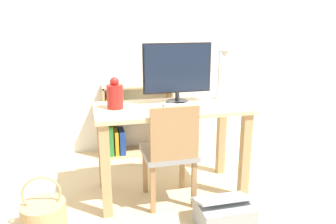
# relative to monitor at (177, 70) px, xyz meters

# --- Properties ---
(ground_plane) EXTENTS (10.00, 10.00, 0.00)m
(ground_plane) POSITION_rel_monitor_xyz_m (-0.08, -0.11, -1.02)
(ground_plane) COLOR #CCB284
(wall_back) EXTENTS (8.00, 0.05, 2.60)m
(wall_back) POSITION_rel_monitor_xyz_m (-0.08, 1.00, 0.28)
(wall_back) COLOR silver
(wall_back) RESTS_ON ground_plane
(desk) EXTENTS (1.21, 0.59, 0.75)m
(desk) POSITION_rel_monitor_xyz_m (-0.08, -0.11, -0.44)
(desk) COLOR #D8BC8C
(desk) RESTS_ON ground_plane
(monitor) EXTENTS (0.57, 0.18, 0.49)m
(monitor) POSITION_rel_monitor_xyz_m (0.00, 0.00, 0.00)
(monitor) COLOR #232326
(monitor) RESTS_ON desk
(keyboard) EXTENTS (0.35, 0.13, 0.02)m
(keyboard) POSITION_rel_monitor_xyz_m (0.03, -0.12, -0.26)
(keyboard) COLOR #B2B2B7
(keyboard) RESTS_ON desk
(vase) EXTENTS (0.13, 0.13, 0.25)m
(vase) POSITION_rel_monitor_xyz_m (-0.52, -0.06, -0.17)
(vase) COLOR #B2231E
(vase) RESTS_ON desk
(desk_lamp) EXTENTS (0.10, 0.19, 0.43)m
(desk_lamp) POSITION_rel_monitor_xyz_m (0.39, -0.00, -0.01)
(desk_lamp) COLOR #B7B7BC
(desk_lamp) RESTS_ON desk
(chair) EXTENTS (0.40, 0.40, 0.83)m
(chair) POSITION_rel_monitor_xyz_m (-0.13, -0.29, -0.57)
(chair) COLOR gray
(chair) RESTS_ON ground_plane
(bookshelf) EXTENTS (0.73, 0.28, 0.76)m
(bookshelf) POSITION_rel_monitor_xyz_m (-0.34, 0.82, -0.67)
(bookshelf) COLOR tan
(bookshelf) RESTS_ON ground_plane
(basket) EXTENTS (0.31, 0.31, 0.40)m
(basket) POSITION_rel_monitor_xyz_m (-1.07, -0.38, -0.92)
(basket) COLOR tan
(basket) RESTS_ON ground_plane
(storage_box) EXTENTS (0.39, 0.33, 0.25)m
(storage_box) POSITION_rel_monitor_xyz_m (0.16, -0.68, -0.92)
(storage_box) COLOR #999EA3
(storage_box) RESTS_ON ground_plane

